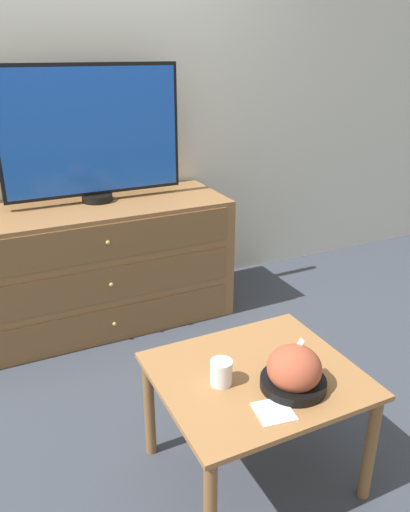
% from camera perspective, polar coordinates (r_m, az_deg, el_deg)
% --- Properties ---
extents(ground_plane, '(12.00, 12.00, 0.00)m').
position_cam_1_polar(ground_plane, '(3.51, -14.54, -5.09)').
color(ground_plane, '#383D47').
extents(wall_back, '(12.00, 0.05, 2.60)m').
position_cam_1_polar(wall_back, '(3.16, -17.01, 16.47)').
color(wall_back, silver).
rests_on(wall_back, ground_plane).
extents(dresser, '(1.57, 0.59, 0.75)m').
position_cam_1_polar(dresser, '(3.08, -12.13, -1.07)').
color(dresser, olive).
rests_on(dresser, ground_plane).
extents(tv, '(1.03, 0.18, 0.77)m').
position_cam_1_polar(tv, '(2.96, -12.82, 13.47)').
color(tv, black).
rests_on(tv, dresser).
extents(coffee_table, '(0.73, 0.64, 0.48)m').
position_cam_1_polar(coffee_table, '(1.94, 5.81, -14.99)').
color(coffee_table, '#9E6B3D').
rests_on(coffee_table, ground_plane).
extents(takeout_bowl, '(0.23, 0.23, 0.17)m').
position_cam_1_polar(takeout_bowl, '(1.81, 10.13, -12.89)').
color(takeout_bowl, black).
rests_on(takeout_bowl, coffee_table).
extents(drink_cup, '(0.08, 0.08, 0.09)m').
position_cam_1_polar(drink_cup, '(1.82, 1.86, -13.30)').
color(drink_cup, '#9E6638').
rests_on(drink_cup, coffee_table).
extents(napkin, '(0.14, 0.14, 0.00)m').
position_cam_1_polar(napkin, '(1.74, 7.86, -17.17)').
color(napkin, white).
rests_on(napkin, coffee_table).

